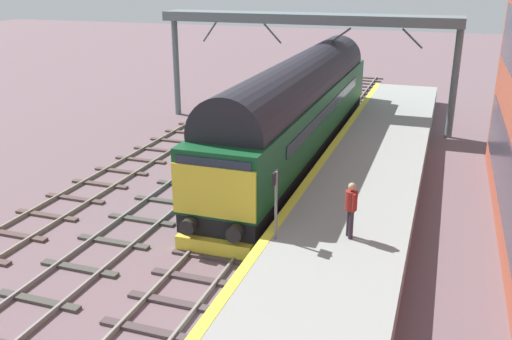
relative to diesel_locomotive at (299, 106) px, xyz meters
The scene contains 9 objects.
ground_plane 7.94m from the diesel_locomotive, 90.01° to the right, with size 140.00×140.00×0.00m, color #675157.
track_main 7.92m from the diesel_locomotive, 90.01° to the right, with size 2.50×60.00×0.15m.
track_adjacent_west 8.60m from the diesel_locomotive, 113.85° to the right, with size 2.50×60.00×0.15m.
track_adjacent_far_west 10.37m from the diesel_locomotive, 131.56° to the right, with size 2.50×60.00×0.15m.
station_platform 8.59m from the diesel_locomotive, 64.49° to the right, with size 4.00×44.00×1.01m.
diesel_locomotive is the anchor object (origin of this frame).
platform_number_sign 10.30m from the diesel_locomotive, 78.80° to the right, with size 0.10×0.44×2.00m.
waiting_passenger 10.15m from the diesel_locomotive, 66.98° to the right, with size 0.46×0.46×1.64m.
overhead_footbridge 6.84m from the diesel_locomotive, 102.21° to the left, with size 15.98×2.00×6.06m.
Camera 1 is at (6.10, -16.16, 8.10)m, focal length 39.09 mm.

